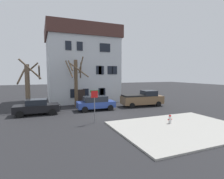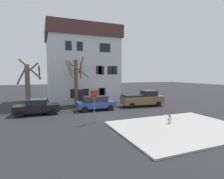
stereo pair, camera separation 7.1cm
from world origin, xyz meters
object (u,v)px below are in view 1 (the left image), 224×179
building_main (81,64)px  bicycle_leaning (53,107)px  tree_bare_mid (76,81)px  street_sign_pole (94,100)px  pickup_truck_brown (142,99)px  car_black_sedan (37,107)px  car_blue_wagon (96,103)px  tree_bare_near (28,84)px  fire_hydrant (170,119)px

building_main → bicycle_leaning: building_main is taller
tree_bare_mid → building_main: bearing=71.2°
building_main → bicycle_leaning: 10.19m
bicycle_leaning → street_sign_pole: bearing=-67.1°
tree_bare_mid → street_sign_pole: (0.02, -8.12, -1.41)m
pickup_truck_brown → car_black_sedan: bearing=-179.6°
car_blue_wagon → street_sign_pole: (-1.69, -5.24, 1.13)m
pickup_truck_brown → street_sign_pole: size_ratio=1.98×
car_black_sedan → car_blue_wagon: bearing=-0.7°
street_sign_pole → building_main: bearing=81.9°
building_main → tree_bare_mid: building_main is taller
tree_bare_near → bicycle_leaning: 4.05m
tree_bare_mid → pickup_truck_brown: (8.22, -2.70, -2.42)m
car_black_sedan → car_blue_wagon: size_ratio=1.00×
car_black_sedan → tree_bare_near: bearing=106.2°
pickup_truck_brown → bicycle_leaning: pickup_truck_brown is taller
street_sign_pole → fire_hydrant: bearing=-26.8°
tree_bare_near → bicycle_leaning: size_ratio=3.38×
building_main → car_black_sedan: (-6.72, -8.73, -4.98)m
car_black_sedan → street_sign_pole: bearing=-48.4°
fire_hydrant → building_main: bearing=102.4°
tree_bare_mid → car_blue_wagon: bearing=-59.4°
pickup_truck_brown → tree_bare_mid: bearing=161.8°
street_sign_pole → tree_bare_near: bearing=123.7°
bicycle_leaning → fire_hydrant: bearing=-48.7°
tree_bare_mid → street_sign_pole: tree_bare_mid is taller
car_black_sedan → car_blue_wagon: 6.41m
building_main → fire_hydrant: bearing=-77.6°
fire_hydrant → tree_bare_near: bearing=135.1°
tree_bare_near → car_black_sedan: size_ratio=1.33×
building_main → fire_hydrant: size_ratio=16.03×
building_main → fire_hydrant: building_main is taller
building_main → street_sign_pole: bearing=-98.1°
tree_bare_near → car_blue_wagon: size_ratio=1.33×
pickup_truck_brown → car_blue_wagon: bearing=-178.4°
tree_bare_mid → fire_hydrant: (5.74, -11.01, -2.92)m
fire_hydrant → street_sign_pole: bearing=153.2°
building_main → street_sign_pole: size_ratio=4.01×
building_main → fire_hydrant: 18.14m
car_black_sedan → street_sign_pole: (4.71, -5.32, 1.18)m
pickup_truck_brown → street_sign_pole: street_sign_pole is taller
building_main → pickup_truck_brown: size_ratio=2.02×
car_black_sedan → pickup_truck_brown: (12.92, 0.10, 0.17)m
building_main → tree_bare_near: (-7.62, -5.64, -2.71)m
fire_hydrant → car_black_sedan: bearing=141.8°
tree_bare_mid → car_black_sedan: size_ratio=1.44×
car_black_sedan → car_blue_wagon: (6.40, -0.08, 0.04)m
tree_bare_near → car_black_sedan: tree_bare_near is taller
tree_bare_mid → car_black_sedan: 6.05m
tree_bare_mid → pickup_truck_brown: bearing=-18.2°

